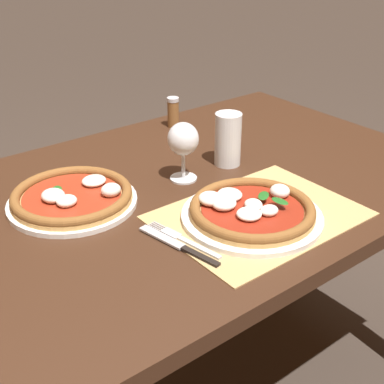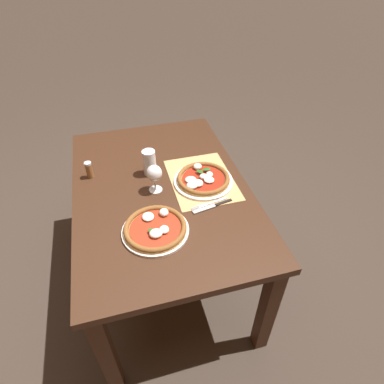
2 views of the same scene
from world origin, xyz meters
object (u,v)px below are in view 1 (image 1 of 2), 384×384
object	(u,v)px
pizza_near	(251,210)
pepper_shaker	(173,112)
pint_glass	(228,140)
pizza_far	(73,197)
wine_glass	(183,141)
fork	(183,240)
knife	(178,245)

from	to	relation	value
pizza_near	pepper_shaker	xyz separation A→B (m)	(0.21, 0.58, 0.03)
pizza_near	pint_glass	world-z (taller)	pint_glass
pepper_shaker	pizza_near	bearing A→B (deg)	-109.87
pizza_near	pizza_far	xyz separation A→B (m)	(-0.28, 0.31, -0.00)
pizza_far	wine_glass	bearing A→B (deg)	-10.52
pizza_near	pizza_far	world-z (taller)	pizza_near
wine_glass	pizza_far	bearing A→B (deg)	169.48
pizza_far	pint_glass	bearing A→B (deg)	-6.74
pint_glass	pepper_shaker	bearing A→B (deg)	80.74
pizza_far	fork	bearing A→B (deg)	-69.62
pizza_far	knife	xyz separation A→B (m)	(0.09, -0.30, -0.01)
wine_glass	knife	distance (m)	0.33
pizza_far	pint_glass	world-z (taller)	pint_glass
fork	pizza_far	bearing A→B (deg)	110.38
pizza_far	knife	bearing A→B (deg)	-73.99
pizza_near	wine_glass	xyz separation A→B (m)	(0.00, 0.26, 0.08)
knife	pepper_shaker	distance (m)	0.70
wine_glass	pint_glass	bearing A→B (deg)	0.53
pizza_near	fork	xyz separation A→B (m)	(-0.18, 0.02, -0.02)
pizza_far	fork	world-z (taller)	pizza_far
pizza_near	knife	world-z (taller)	pizza_near
wine_glass	knife	size ratio (longest dim) A/B	0.72
pizza_far	knife	distance (m)	0.31
pizza_far	pepper_shaker	bearing A→B (deg)	28.73
pepper_shaker	pizza_far	bearing A→B (deg)	-151.27
fork	pepper_shaker	world-z (taller)	pepper_shaker
pizza_far	pepper_shaker	size ratio (longest dim) A/B	3.16
pizza_near	pepper_shaker	world-z (taller)	pepper_shaker
pizza_near	pepper_shaker	distance (m)	0.62
knife	pepper_shaker	world-z (taller)	pepper_shaker
pint_glass	fork	world-z (taller)	pint_glass
pizza_far	fork	size ratio (longest dim) A/B	1.53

